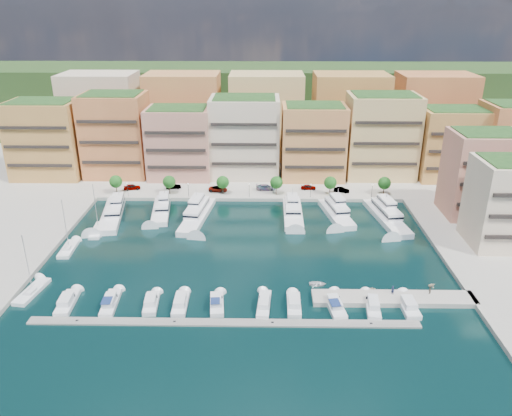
% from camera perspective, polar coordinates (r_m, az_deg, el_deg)
% --- Properties ---
extents(ground, '(400.00, 400.00, 0.00)m').
position_cam_1_polar(ground, '(119.52, -1.19, -4.63)').
color(ground, black).
rests_on(ground, ground).
extents(north_quay, '(220.00, 64.00, 2.00)m').
position_cam_1_polar(north_quay, '(176.89, -0.47, 4.61)').
color(north_quay, '#9E998E').
rests_on(north_quay, ground).
extents(hillside, '(240.00, 40.00, 58.00)m').
position_cam_1_polar(hillside, '(223.02, -0.17, 8.43)').
color(hillside, '#283E19').
rests_on(hillside, ground).
extents(south_pontoon, '(72.00, 2.20, 0.35)m').
position_cam_1_polar(south_pontoon, '(94.08, -3.74, -13.01)').
color(south_pontoon, gray).
rests_on(south_pontoon, ground).
extents(finger_pier, '(32.00, 5.00, 2.00)m').
position_cam_1_polar(finger_pier, '(103.65, 15.43, -10.18)').
color(finger_pier, '#9E998E').
rests_on(finger_pier, ground).
extents(apartment_0, '(22.00, 16.50, 24.80)m').
position_cam_1_polar(apartment_0, '(176.16, -22.77, 7.28)').
color(apartment_0, tan).
rests_on(apartment_0, north_quay).
extents(apartment_1, '(20.00, 16.50, 26.80)m').
position_cam_1_polar(apartment_1, '(170.21, -15.70, 8.06)').
color(apartment_1, '#DD8649').
rests_on(apartment_1, north_quay).
extents(apartment_2, '(20.00, 15.50, 22.80)m').
position_cam_1_polar(apartment_2, '(164.09, -8.71, 7.39)').
color(apartment_2, tan).
rests_on(apartment_2, north_quay).
extents(apartment_3, '(22.00, 16.50, 25.80)m').
position_cam_1_polar(apartment_3, '(163.48, -1.28, 8.13)').
color(apartment_3, beige).
rests_on(apartment_3, north_quay).
extents(apartment_4, '(20.00, 15.50, 23.80)m').
position_cam_1_polar(apartment_4, '(162.44, 6.54, 7.53)').
color(apartment_4, tan).
rests_on(apartment_4, north_quay).
extents(apartment_5, '(22.00, 16.50, 26.80)m').
position_cam_1_polar(apartment_5, '(167.54, 14.09, 8.00)').
color(apartment_5, tan).
rests_on(apartment_5, north_quay).
extents(apartment_6, '(20.00, 15.50, 22.80)m').
position_cam_1_polar(apartment_6, '(172.49, 21.35, 6.84)').
color(apartment_6, tan).
rests_on(apartment_6, north_quay).
extents(apartment_east_a, '(18.00, 14.50, 22.80)m').
position_cam_1_polar(apartment_east_a, '(145.08, 24.41, 3.56)').
color(apartment_east_a, tan).
rests_on(apartment_east_a, east_quay).
extents(apartment_east_b, '(18.00, 14.50, 20.80)m').
position_cam_1_polar(apartment_east_b, '(130.07, 27.25, 0.51)').
color(apartment_east_b, beige).
rests_on(apartment_east_b, east_quay).
extents(backblock_0, '(26.00, 18.00, 30.00)m').
position_cam_1_polar(backblock_0, '(193.56, -17.17, 10.11)').
color(backblock_0, beige).
rests_on(backblock_0, north_quay).
extents(backblock_1, '(26.00, 18.00, 30.00)m').
position_cam_1_polar(backblock_1, '(186.58, -8.22, 10.43)').
color(backblock_1, tan).
rests_on(backblock_1, north_quay).
extents(backblock_2, '(26.00, 18.00, 30.00)m').
position_cam_1_polar(backblock_2, '(184.27, 1.19, 10.50)').
color(backblock_2, tan).
rests_on(backblock_2, north_quay).
extents(backblock_3, '(26.00, 18.00, 30.00)m').
position_cam_1_polar(backblock_3, '(186.82, 10.58, 10.29)').
color(backblock_3, tan).
rests_on(backblock_3, north_quay).
extents(backblock_4, '(26.00, 18.00, 30.00)m').
position_cam_1_polar(backblock_4, '(194.03, 19.48, 9.85)').
color(backblock_4, '#DD8649').
rests_on(backblock_4, north_quay).
extents(tree_0, '(3.80, 3.80, 5.65)m').
position_cam_1_polar(tree_0, '(154.80, -15.73, 2.92)').
color(tree_0, '#473323').
rests_on(tree_0, north_quay).
extents(tree_1, '(3.80, 3.80, 5.65)m').
position_cam_1_polar(tree_1, '(151.00, -9.90, 2.95)').
color(tree_1, '#473323').
rests_on(tree_1, north_quay).
extents(tree_2, '(3.80, 3.80, 5.65)m').
position_cam_1_polar(tree_2, '(148.84, -3.83, 2.96)').
color(tree_2, '#473323').
rests_on(tree_2, north_quay).
extents(tree_3, '(3.80, 3.80, 5.65)m').
position_cam_1_polar(tree_3, '(148.39, 2.35, 2.93)').
color(tree_3, '#473323').
rests_on(tree_3, north_quay).
extents(tree_4, '(3.80, 3.80, 5.65)m').
position_cam_1_polar(tree_4, '(149.65, 8.49, 2.86)').
color(tree_4, '#473323').
rests_on(tree_4, north_quay).
extents(tree_5, '(3.80, 3.80, 5.65)m').
position_cam_1_polar(tree_5, '(152.58, 14.47, 2.77)').
color(tree_5, '#473323').
rests_on(tree_5, north_quay).
extents(lamppost_0, '(0.30, 0.30, 4.20)m').
position_cam_1_polar(lamppost_0, '(151.92, -14.48, 2.31)').
color(lamppost_0, black).
rests_on(lamppost_0, north_quay).
extents(lamppost_1, '(0.30, 0.30, 4.20)m').
position_cam_1_polar(lamppost_1, '(148.17, -7.75, 2.32)').
color(lamppost_1, black).
rests_on(lamppost_1, north_quay).
extents(lamppost_2, '(0.30, 0.30, 4.20)m').
position_cam_1_polar(lamppost_2, '(146.55, -0.77, 2.31)').
color(lamppost_2, black).
rests_on(lamppost_2, north_quay).
extents(lamppost_3, '(0.30, 0.30, 4.20)m').
position_cam_1_polar(lamppost_3, '(147.13, 6.26, 2.25)').
color(lamppost_3, black).
rests_on(lamppost_3, north_quay).
extents(lamppost_4, '(0.30, 0.30, 4.20)m').
position_cam_1_polar(lamppost_4, '(149.89, 13.13, 2.17)').
color(lamppost_4, black).
rests_on(lamppost_4, north_quay).
extents(yacht_0, '(8.47, 23.47, 7.30)m').
position_cam_1_polar(yacht_0, '(141.79, -16.05, -0.48)').
color(yacht_0, white).
rests_on(yacht_0, ground).
extents(yacht_1, '(6.65, 18.13, 7.30)m').
position_cam_1_polar(yacht_1, '(140.77, -10.76, -0.19)').
color(yacht_1, white).
rests_on(yacht_1, ground).
extents(yacht_2, '(7.90, 24.25, 7.30)m').
position_cam_1_polar(yacht_2, '(136.48, -6.71, -0.62)').
color(yacht_2, white).
rests_on(yacht_2, ground).
extents(yacht_4, '(5.21, 19.98, 7.30)m').
position_cam_1_polar(yacht_4, '(137.16, 4.22, -0.45)').
color(yacht_4, white).
rests_on(yacht_4, ground).
extents(yacht_5, '(8.28, 19.84, 7.30)m').
position_cam_1_polar(yacht_5, '(138.63, 9.12, -0.38)').
color(yacht_5, white).
rests_on(yacht_5, ground).
extents(yacht_6, '(8.63, 24.51, 7.30)m').
position_cam_1_polar(yacht_6, '(139.19, 14.62, -0.76)').
color(yacht_6, white).
rests_on(yacht_6, ground).
extents(cruiser_0, '(3.33, 8.78, 2.55)m').
position_cam_1_polar(cruiser_0, '(105.07, -20.77, -10.09)').
color(cruiser_0, white).
rests_on(cruiser_0, ground).
extents(cruiser_1, '(3.19, 9.23, 2.66)m').
position_cam_1_polar(cruiser_1, '(102.28, -16.30, -10.39)').
color(cruiser_1, white).
rests_on(cruiser_1, ground).
extents(cruiser_2, '(3.15, 7.67, 2.55)m').
position_cam_1_polar(cruiser_2, '(100.31, -11.89, -10.63)').
color(cruiser_2, white).
rests_on(cruiser_2, ground).
extents(cruiser_3, '(2.84, 8.23, 2.55)m').
position_cam_1_polar(cruiser_3, '(99.23, -8.61, -10.77)').
color(cruiser_3, white).
rests_on(cruiser_3, ground).
extents(cruiser_4, '(3.27, 7.98, 2.66)m').
position_cam_1_polar(cruiser_4, '(98.32, -4.50, -10.89)').
color(cruiser_4, white).
rests_on(cruiser_4, ground).
extents(cruiser_5, '(2.98, 9.26, 2.55)m').
position_cam_1_polar(cruiser_5, '(97.93, 0.92, -10.98)').
color(cruiser_5, white).
rests_on(cruiser_5, ground).
extents(cruiser_6, '(2.71, 7.99, 2.55)m').
position_cam_1_polar(cruiser_6, '(98.12, 4.36, -10.97)').
color(cruiser_6, white).
rests_on(cruiser_6, ground).
extents(cruiser_7, '(3.91, 9.30, 2.66)m').
position_cam_1_polar(cruiser_7, '(98.87, 8.97, -10.91)').
color(cruiser_7, white).
rests_on(cruiser_7, ground).
extents(cruiser_8, '(3.34, 9.30, 2.55)m').
position_cam_1_polar(cruiser_8, '(100.17, 13.17, -10.81)').
color(cruiser_8, white).
rests_on(cruiser_8, ground).
extents(cruiser_9, '(3.13, 8.38, 2.55)m').
position_cam_1_polar(cruiser_9, '(101.83, 16.99, -10.65)').
color(cruiser_9, white).
rests_on(cruiser_9, ground).
extents(sailboat_0, '(4.19, 10.20, 13.20)m').
position_cam_1_polar(sailboat_0, '(111.71, -24.24, -8.76)').
color(sailboat_0, white).
rests_on(sailboat_0, ground).
extents(sailboat_2, '(3.49, 9.84, 13.20)m').
position_cam_1_polar(sailboat_2, '(133.82, -17.63, -2.50)').
color(sailboat_2, white).
rests_on(sailboat_2, ground).
extents(sailboat_1, '(3.26, 8.89, 13.20)m').
position_cam_1_polar(sailboat_1, '(126.35, -20.66, -4.46)').
color(sailboat_1, white).
rests_on(sailboat_1, ground).
extents(tender_3, '(2.03, 1.90, 0.87)m').
position_cam_1_polar(tender_3, '(110.36, 19.41, -8.28)').
color(tender_3, beige).
rests_on(tender_3, ground).
extents(tender_0, '(3.59, 2.60, 0.73)m').
position_cam_1_polar(tender_0, '(105.47, 7.06, -8.60)').
color(tender_0, white).
rests_on(tender_0, ground).
extents(tender_1, '(1.49, 1.32, 0.72)m').
position_cam_1_polar(tender_1, '(105.83, 13.16, -8.96)').
color(tender_1, beige).
rests_on(tender_1, ground).
extents(car_0, '(5.30, 3.00, 1.70)m').
position_cam_1_polar(car_0, '(157.73, -13.98, 2.35)').
color(car_0, gray).
rests_on(car_0, north_quay).
extents(car_1, '(4.92, 2.61, 1.54)m').
position_cam_1_polar(car_1, '(155.90, -9.42, 2.46)').
color(car_1, gray).
rests_on(car_1, north_quay).
extents(car_2, '(5.89, 3.09, 1.58)m').
position_cam_1_polar(car_2, '(152.05, -4.36, 2.19)').
color(car_2, gray).
rests_on(car_2, north_quay).
extents(car_3, '(5.89, 2.41, 1.71)m').
position_cam_1_polar(car_3, '(152.80, 1.12, 2.38)').
color(car_3, gray).
rests_on(car_3, north_quay).
extents(car_4, '(4.60, 1.87, 1.57)m').
position_cam_1_polar(car_4, '(154.01, 6.01, 2.40)').
color(car_4, gray).
rests_on(car_4, north_quay).
extents(car_5, '(4.93, 2.61, 1.54)m').
position_cam_1_polar(car_5, '(153.02, 9.75, 2.04)').
color(car_5, gray).
rests_on(car_5, north_quay).
extents(person_0, '(0.80, 0.81, 1.89)m').
position_cam_1_polar(person_0, '(103.29, 15.35, -9.02)').
color(person_0, '#242948').
rests_on(person_0, finger_pier).
extents(person_1, '(0.98, 0.95, 1.59)m').
position_cam_1_polar(person_1, '(105.68, 19.22, -8.85)').
color(person_1, '#4C3D2D').
rests_on(person_1, finger_pier).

